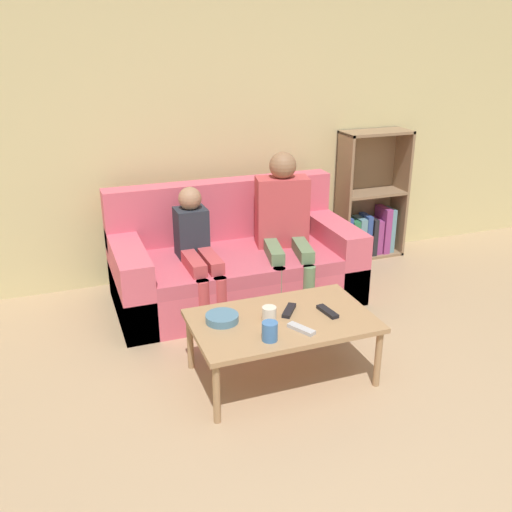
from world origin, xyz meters
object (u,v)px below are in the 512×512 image
object	(u,v)px
person_child	(197,246)
cup_near	(269,314)
tv_remote_2	(289,310)
couch	(235,263)
tv_remote_0	(328,311)
bookshelf	(368,210)
tv_remote_1	(301,329)
cup_far	(270,331)
snack_bowl	(222,318)
person_adult	(284,217)
coffee_table	(282,324)

from	to	relation	value
person_child	cup_near	bearing A→B (deg)	-82.34
cup_near	tv_remote_2	size ratio (longest dim) A/B	0.55
couch	tv_remote_0	xyz separation A→B (m)	(0.19, -1.18, 0.12)
bookshelf	tv_remote_1	bearing A→B (deg)	-129.88
couch	cup_near	xyz separation A→B (m)	(-0.17, -1.16, 0.16)
cup_far	tv_remote_2	bearing A→B (deg)	49.09
bookshelf	tv_remote_1	xyz separation A→B (m)	(-1.47, -1.76, -0.02)
tv_remote_1	snack_bowl	distance (m)	0.46
person_adult	cup_far	xyz separation A→B (m)	(-0.61, -1.27, -0.19)
coffee_table	tv_remote_2	size ratio (longest dim) A/B	6.44
couch	person_adult	world-z (taller)	person_adult
person_child	tv_remote_2	size ratio (longest dim) A/B	5.57
couch	snack_bowl	distance (m)	1.16
person_child	snack_bowl	xyz separation A→B (m)	(-0.10, -0.93, -0.10)
bookshelf	cup_far	bearing A→B (deg)	-133.02
tv_remote_1	tv_remote_2	size ratio (longest dim) A/B	1.05
coffee_table	tv_remote_2	world-z (taller)	tv_remote_2
bookshelf	person_child	xyz separation A→B (m)	(-1.76, -0.58, 0.09)
coffee_table	cup_near	world-z (taller)	cup_near
couch	cup_near	size ratio (longest dim) A/B	20.02
person_child	tv_remote_1	bearing A→B (deg)	-77.50
snack_bowl	person_child	bearing A→B (deg)	83.92
coffee_table	cup_far	world-z (taller)	cup_far
person_child	person_adult	bearing A→B (deg)	3.28
cup_near	tv_remote_2	world-z (taller)	cup_near
couch	person_child	distance (m)	0.43
couch	tv_remote_1	distance (m)	1.33
coffee_table	person_adult	xyz separation A→B (m)	(0.46, 1.07, 0.28)
tv_remote_1	person_adult	bearing A→B (deg)	44.27
couch	snack_bowl	xyz separation A→B (m)	(-0.43, -1.07, 0.14)
bookshelf	cup_far	size ratio (longest dim) A/B	10.72
bookshelf	snack_bowl	size ratio (longest dim) A/B	5.96
bookshelf	cup_near	distance (m)	2.26
person_adult	tv_remote_0	world-z (taller)	person_adult
coffee_table	cup_far	xyz separation A→B (m)	(-0.16, -0.20, 0.09)
coffee_table	tv_remote_1	world-z (taller)	tv_remote_1
cup_near	snack_bowl	xyz separation A→B (m)	(-0.26, 0.09, -0.02)
cup_far	tv_remote_0	distance (m)	0.47
tv_remote_2	person_child	bearing A→B (deg)	145.33
tv_remote_0	snack_bowl	world-z (taller)	snack_bowl
person_adult	couch	bearing A→B (deg)	178.39
coffee_table	snack_bowl	world-z (taller)	snack_bowl
couch	tv_remote_0	size ratio (longest dim) A/B	10.42
cup_far	tv_remote_1	world-z (taller)	cup_far
couch	tv_remote_1	bearing A→B (deg)	-91.87
cup_near	tv_remote_0	size ratio (longest dim) A/B	0.52
person_adult	tv_remote_0	distance (m)	1.13
couch	person_child	bearing A→B (deg)	-157.19
cup_near	cup_far	bearing A→B (deg)	-110.67
coffee_table	tv_remote_0	world-z (taller)	tv_remote_0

